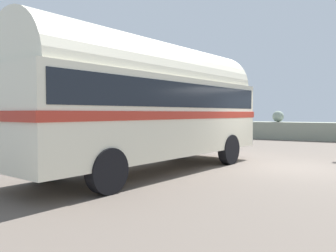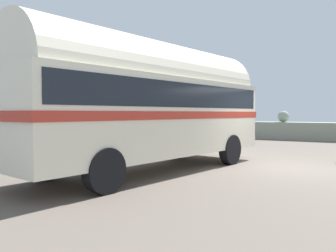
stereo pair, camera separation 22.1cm
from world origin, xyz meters
name	(u,v)px [view 1 (the left image)]	position (x,y,z in m)	size (l,w,h in m)	color
ground	(288,168)	(0.00, 0.00, 0.01)	(32.00, 26.00, 0.02)	#5C524A
breakwater	(312,129)	(-0.49, 11.80, 0.69)	(31.36, 2.22, 2.50)	gray
vintage_coach	(150,100)	(-3.33, -2.61, 2.05)	(3.84, 8.87, 3.70)	black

